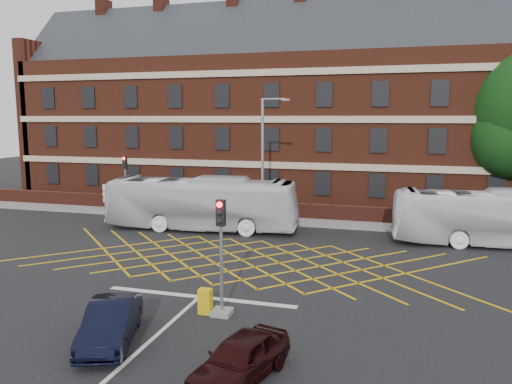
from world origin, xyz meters
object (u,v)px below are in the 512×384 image
(car_maroon, at_px, (240,359))
(street_lamp, at_px, (263,185))
(bus_right, at_px, (498,218))
(direction_signs, at_px, (110,195))
(bus_left, at_px, (202,203))
(utility_cabinet, at_px, (205,301))
(traffic_light_near, at_px, (221,268))
(car_navy, at_px, (111,322))
(traffic_light_far, at_px, (126,190))

(car_maroon, distance_m, street_lamp, 19.33)
(bus_right, height_order, direction_signs, bus_right)
(bus_left, relative_size, direction_signs, 5.56)
(bus_right, bearing_deg, utility_cabinet, 133.16)
(traffic_light_near, xyz_separation_m, utility_cabinet, (-0.63, -0.03, -1.30))
(traffic_light_near, bearing_deg, street_lamp, 99.33)
(car_navy, relative_size, direction_signs, 1.82)
(car_navy, height_order, traffic_light_near, traffic_light_near)
(car_navy, bearing_deg, bus_left, 82.30)
(car_navy, height_order, traffic_light_far, traffic_light_far)
(bus_right, xyz_separation_m, traffic_light_near, (-11.43, -13.66, 0.18))
(bus_left, distance_m, utility_cabinet, 14.03)
(traffic_light_near, height_order, traffic_light_far, same)
(street_lamp, bearing_deg, bus_right, -3.58)
(bus_left, distance_m, traffic_light_far, 8.51)
(traffic_light_near, relative_size, direction_signs, 1.94)
(bus_right, height_order, traffic_light_near, traffic_light_near)
(traffic_light_near, bearing_deg, direction_signs, 132.46)
(bus_left, height_order, utility_cabinet, bus_left)
(bus_right, relative_size, street_lamp, 1.36)
(traffic_light_near, distance_m, direction_signs, 22.09)
(car_maroon, distance_m, direction_signs, 26.59)
(direction_signs, bearing_deg, bus_left, -21.16)
(bus_right, xyz_separation_m, direction_signs, (-26.34, 2.64, -0.21))
(bus_right, bearing_deg, traffic_light_near, 134.60)
(bus_right, height_order, car_maroon, bus_right)
(direction_signs, bearing_deg, traffic_light_near, -47.54)
(bus_right, distance_m, utility_cabinet, 18.28)
(traffic_light_far, bearing_deg, car_navy, -60.70)
(bus_left, relative_size, street_lamp, 1.47)
(car_navy, distance_m, car_maroon, 4.83)
(bus_left, height_order, car_maroon, bus_left)
(car_navy, distance_m, direction_signs, 22.94)
(car_navy, distance_m, traffic_light_near, 4.21)
(street_lamp, xyz_separation_m, direction_signs, (-12.53, 1.77, -1.45))
(bus_right, xyz_separation_m, utility_cabinet, (-12.06, -13.69, -1.12))
(car_maroon, xyz_separation_m, traffic_light_near, (-2.05, 4.16, 1.14))
(bus_left, height_order, direction_signs, bus_left)
(street_lamp, bearing_deg, utility_cabinet, -83.11)
(car_navy, xyz_separation_m, car_maroon, (4.71, -1.09, -0.03))
(car_maroon, bearing_deg, car_navy, -177.98)
(car_maroon, bearing_deg, utility_cabinet, 138.01)
(bus_left, xyz_separation_m, street_lamp, (3.64, 1.67, 1.12))
(street_lamp, bearing_deg, bus_left, -155.39)
(car_navy, distance_m, street_lamp, 17.73)
(direction_signs, relative_size, utility_cabinet, 2.35)
(utility_cabinet, bearing_deg, car_navy, -123.67)
(bus_right, bearing_deg, direction_signs, 78.81)
(bus_left, height_order, street_lamp, street_lamp)
(direction_signs, bearing_deg, car_navy, -57.68)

